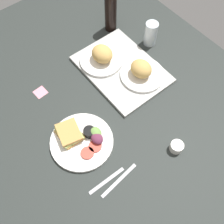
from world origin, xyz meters
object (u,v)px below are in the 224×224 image
espresso_cup (177,147)px  bread_plate_near (102,57)px  serving_tray (121,69)px  soda_bottle (111,13)px  bread_plate_far (142,71)px  sticky_note (40,92)px  fork (107,181)px  drinking_glass (151,34)px  knife (119,180)px  plate_with_salad (81,139)px

espresso_cup → bread_plate_near: bearing=175.8°
serving_tray → soda_bottle: bearing=151.8°
bread_plate_far → bread_plate_near: bearing=-154.1°
bread_plate_far → sticky_note: bearing=-118.2°
serving_tray → bread_plate_far: bearing=25.7°
soda_bottle → fork: size_ratio=1.23×
drinking_glass → knife: bearing=-51.6°
plate_with_salad → knife: (23.67, 1.58, -1.50)cm
drinking_glass → sticky_note: 64.03cm
plate_with_salad → soda_bottle: soda_bottle is taller
serving_tray → espresso_cup: size_ratio=8.04×
soda_bottle → fork: soda_bottle is taller
plate_with_salad → espresso_cup: plate_with_salad is taller
bread_plate_near → fork: bread_plate_near is taller
soda_bottle → sticky_note: bearing=-76.7°
plate_with_salad → fork: size_ratio=1.61×
bread_plate_near → knife: 61.97cm
drinking_glass → soda_bottle: 23.99cm
fork → knife: bearing=-35.2°
serving_tray → bread_plate_near: bearing=-154.0°
drinking_glass → fork: 78.99cm
fork → sticky_note: fork is taller
soda_bottle → espresso_cup: 78.25cm
drinking_glass → fork: size_ratio=0.78×
bread_plate_far → espresso_cup: bearing=-19.8°
drinking_glass → fork: (44.99, -64.62, -6.35)cm
soda_bottle → plate_with_salad: bearing=-48.9°
serving_tray → knife: bearing=-40.6°
fork → knife: 5.00cm
bread_plate_near → sticky_note: 35.07cm
plate_with_salad → drinking_glass: 66.96cm
plate_with_salad → soda_bottle: 70.52cm
drinking_glass → espresso_cup: size_ratio=2.36×
drinking_glass → knife: size_ratio=0.69×
espresso_cup → drinking_glass: bearing=148.0°
drinking_glass → soda_bottle: bearing=-156.4°
bread_plate_far → soda_bottle: bearing=165.1°
bread_plate_near → soda_bottle: 26.07cm
bread_plate_far → soda_bottle: 38.00cm
knife → plate_with_salad: bearing=88.2°
drinking_glass → soda_bottle: (-21.69, -9.48, 3.88)cm
bread_plate_far → fork: bearing=-56.3°
knife → espresso_cup: bearing=-14.9°
fork → sticky_note: bearing=90.0°
espresso_cup → fork: 32.73cm
espresso_cup → sticky_note: size_ratio=1.00×
bread_plate_near → bread_plate_far: 21.61cm
knife → drinking_glass: bearing=32.8°
knife → sticky_note: knife is taller
drinking_glass → espresso_cup: bearing=-32.0°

